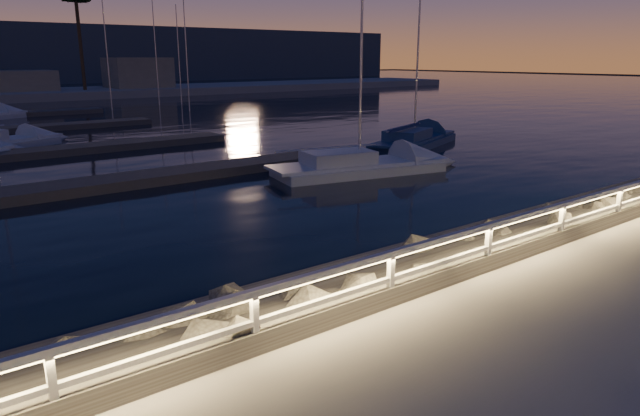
{
  "coord_description": "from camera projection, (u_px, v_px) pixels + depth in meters",
  "views": [
    {
      "loc": [
        -6.23,
        -7.16,
        4.57
      ],
      "look_at": [
        2.4,
        4.0,
        0.82
      ],
      "focal_mm": 32.0,
      "sensor_mm": 36.0,
      "label": 1
    }
  ],
  "objects": [
    {
      "name": "palm_right",
      "position": [
        76.0,
        4.0,
        72.01
      ],
      "size": [
        3.0,
        3.0,
        12.2
      ],
      "color": "#4D3B24",
      "rests_on": "ground"
    },
    {
      "name": "harbor_water",
      "position": [
        14.0,
        152.0,
        34.45
      ],
      "size": [
        400.0,
        440.0,
        0.6
      ],
      "color": "black",
      "rests_on": "ground"
    },
    {
      "name": "riprap",
      "position": [
        68.0,
        383.0,
        8.47
      ],
      "size": [
        34.8,
        2.96,
        1.37
      ],
      "color": "slate",
      "rests_on": "ground"
    },
    {
      "name": "guard_rail",
      "position": [
        348.0,
        278.0,
        10.09
      ],
      "size": [
        44.11,
        0.12,
        1.06
      ],
      "color": "silver",
      "rests_on": "ground"
    },
    {
      "name": "sailboat_h",
      "position": [
        413.0,
        140.0,
        33.8
      ],
      "size": [
        8.65,
        5.28,
        14.2
      ],
      "rotation": [
        0.0,
        0.0,
        0.38
      ],
      "color": "navy",
      "rests_on": "ground"
    },
    {
      "name": "ground",
      "position": [
        350.0,
        317.0,
        10.33
      ],
      "size": [
        400.0,
        400.0,
        0.0
      ],
      "primitive_type": "plane",
      "color": "gray",
      "rests_on": "ground"
    },
    {
      "name": "floating_docks",
      "position": [
        8.0,
        140.0,
        35.28
      ],
      "size": [
        22.0,
        36.0,
        0.4
      ],
      "color": "#585049",
      "rests_on": "ground"
    },
    {
      "name": "sailboat_d",
      "position": [
        355.0,
        165.0,
        25.87
      ],
      "size": [
        8.73,
        4.22,
        14.23
      ],
      "rotation": [
        0.0,
        0.0,
        -0.22
      ],
      "color": "silver",
      "rests_on": "ground"
    }
  ]
}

